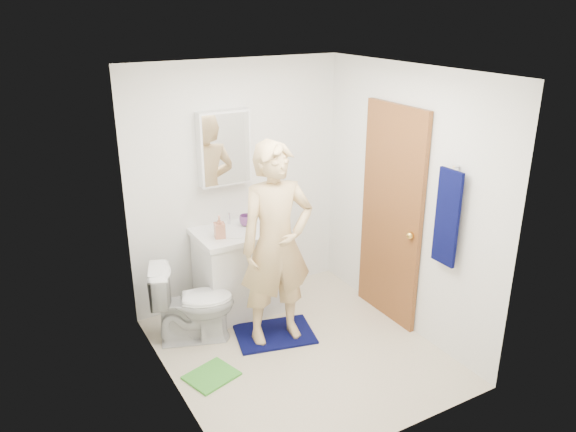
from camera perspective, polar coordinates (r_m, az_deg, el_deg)
The scene contains 22 objects.
floor at distance 5.07m, azimuth 1.16°, elevation -13.65°, with size 2.20×2.40×0.02m, color beige.
ceiling at distance 4.21m, azimuth 1.40°, elevation 14.67°, with size 2.20×2.40×0.02m, color white.
wall_back at distance 5.51m, azimuth -5.20°, elevation 3.20°, with size 2.20×0.02×2.40m, color white.
wall_front at distance 3.61m, azimuth 11.23°, elevation -6.99°, with size 2.20×0.02×2.40m, color white.
wall_left at distance 4.09m, azimuth -12.25°, elevation -3.66°, with size 0.02×2.40×2.40m, color white.
wall_right at distance 5.12m, azimuth 12.00°, elevation 1.45°, with size 0.02×2.40×2.40m, color white.
vanity_cabinet at distance 5.50m, azimuth -5.06°, elevation -5.81°, with size 0.75×0.55×0.80m, color white.
countertop at distance 5.33m, azimuth -5.20°, elevation -1.72°, with size 0.79×0.59×0.05m, color white.
sink_basin at distance 5.32m, azimuth -5.21°, elevation -1.57°, with size 0.40×0.40×0.03m, color white.
faucet at distance 5.45m, azimuth -6.02°, elevation -0.26°, with size 0.03×0.03×0.12m, color silver.
medicine_cabinet at distance 5.28m, azimuth -6.51°, elevation 6.89°, with size 0.50×0.12×0.70m, color white.
mirror_panel at distance 5.23m, azimuth -6.23°, elevation 6.75°, with size 0.46×0.01×0.66m, color white.
door at distance 5.26m, azimuth 10.42°, elevation 0.04°, with size 0.05×0.80×2.05m, color #965829.
door_knob at distance 5.04m, azimuth 12.32°, elevation -1.95°, with size 0.07×0.07×0.07m, color gold.
towel at distance 4.67m, azimuth 15.87°, elevation -0.17°, with size 0.03×0.24×0.80m, color #06093D.
towel_hook at distance 4.57m, azimuth 16.74°, elevation 4.84°, with size 0.02×0.02×0.06m, color silver.
toilet at distance 5.11m, azimuth -9.62°, elevation -8.68°, with size 0.41×0.72×0.74m, color white.
bath_mat at distance 5.27m, azimuth -1.37°, elevation -11.89°, with size 0.69×0.50×0.02m, color #06093D.
green_rug at distance 4.80m, azimuth -7.77°, elevation -15.78°, with size 0.38×0.32×0.02m, color green.
soap_dispenser at distance 5.14m, azimuth -6.98°, elevation -1.11°, with size 0.09×0.10×0.21m, color tan.
toothbrush_cup at distance 5.41m, azimuth -4.25°, elevation -0.46°, with size 0.14×0.14×0.11m, color #723B82.
man at distance 4.80m, azimuth -1.18°, elevation -2.92°, with size 0.66×0.43×1.81m, color tan.
Camera 1 is at (-2.15, -3.58, 2.86)m, focal length 35.00 mm.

